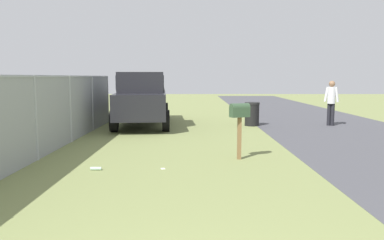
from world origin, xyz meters
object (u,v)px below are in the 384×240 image
at_px(trash_bin, 252,114).
at_px(pedestrian, 331,100).
at_px(pickup_truck, 142,98).
at_px(mailbox, 240,115).

height_order(trash_bin, pedestrian, pedestrian).
height_order(pickup_truck, trash_bin, pickup_truck).
bearing_deg(pedestrian, pickup_truck, 123.50).
relative_size(pickup_truck, trash_bin, 6.20).
relative_size(mailbox, pickup_truck, 0.23).
bearing_deg(pickup_truck, mailbox, 22.26).
xyz_separation_m(mailbox, pedestrian, (6.01, -4.35, -0.01)).
bearing_deg(mailbox, pickup_truck, 5.20).
bearing_deg(trash_bin, mailbox, 168.29).
relative_size(mailbox, trash_bin, 1.42).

